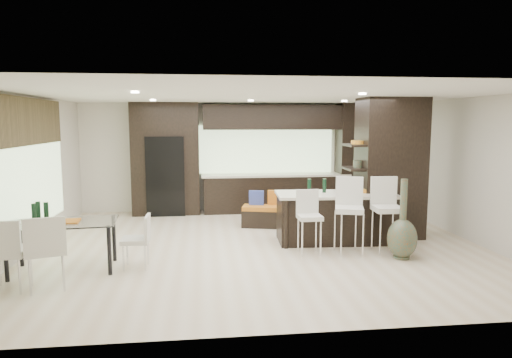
{
  "coord_description": "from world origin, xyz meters",
  "views": [
    {
      "loc": [
        -1.02,
        -8.04,
        2.25
      ],
      "look_at": [
        0.0,
        0.6,
        1.15
      ],
      "focal_mm": 32.0,
      "sensor_mm": 36.0,
      "label": 1
    }
  ],
  "objects": [
    {
      "name": "ground",
      "position": [
        0.0,
        0.0,
        0.0
      ],
      "size": [
        8.0,
        8.0,
        0.0
      ],
      "primitive_type": "plane",
      "color": "beige",
      "rests_on": "ground"
    },
    {
      "name": "back_wall",
      "position": [
        0.0,
        3.5,
        1.35
      ],
      "size": [
        8.0,
        0.02,
        2.7
      ],
      "primitive_type": "cube",
      "color": "beige",
      "rests_on": "ground"
    },
    {
      "name": "left_wall",
      "position": [
        -4.0,
        0.0,
        1.35
      ],
      "size": [
        0.02,
        7.0,
        2.7
      ],
      "primitive_type": "cube",
      "color": "beige",
      "rests_on": "ground"
    },
    {
      "name": "right_wall",
      "position": [
        4.0,
        0.0,
        1.35
      ],
      "size": [
        0.02,
        7.0,
        2.7
      ],
      "primitive_type": "cube",
      "color": "beige",
      "rests_on": "ground"
    },
    {
      "name": "ceiling",
      "position": [
        0.0,
        0.0,
        2.7
      ],
      "size": [
        8.0,
        7.0,
        0.02
      ],
      "primitive_type": "cube",
      "color": "white",
      "rests_on": "ground"
    },
    {
      "name": "window_left",
      "position": [
        -3.96,
        0.2,
        1.35
      ],
      "size": [
        0.04,
        3.2,
        1.9
      ],
      "primitive_type": "cube",
      "color": "#B2D199",
      "rests_on": "left_wall"
    },
    {
      "name": "window_back",
      "position": [
        0.6,
        3.46,
        1.55
      ],
      "size": [
        3.4,
        0.04,
        1.2
      ],
      "primitive_type": "cube",
      "color": "#B2D199",
      "rests_on": "back_wall"
    },
    {
      "name": "stone_accent",
      "position": [
        -3.93,
        0.2,
        2.25
      ],
      "size": [
        0.08,
        3.0,
        0.8
      ],
      "primitive_type": "cube",
      "color": "brown",
      "rests_on": "left_wall"
    },
    {
      "name": "ceiling_spots",
      "position": [
        0.0,
        0.25,
        2.68
      ],
      "size": [
        4.0,
        3.0,
        0.02
      ],
      "primitive_type": "cube",
      "color": "white",
      "rests_on": "ceiling"
    },
    {
      "name": "back_cabinetry",
      "position": [
        0.5,
        3.17,
        1.35
      ],
      "size": [
        6.8,
        0.68,
        2.7
      ],
      "primitive_type": "cube",
      "color": "black",
      "rests_on": "ground"
    },
    {
      "name": "refrigerator",
      "position": [
        -1.9,
        3.12,
        0.95
      ],
      "size": [
        0.9,
        0.68,
        1.9
      ],
      "primitive_type": "cube",
      "color": "black",
      "rests_on": "ground"
    },
    {
      "name": "partition_column",
      "position": [
        2.6,
        0.4,
        1.35
      ],
      "size": [
        1.2,
        0.8,
        2.7
      ],
      "primitive_type": "cube",
      "color": "black",
      "rests_on": "ground"
    },
    {
      "name": "kitchen_island",
      "position": [
        1.45,
        0.14,
        0.46
      ],
      "size": [
        2.26,
        1.07,
        0.92
      ],
      "primitive_type": "cube",
      "rotation": [
        0.0,
        0.0,
        -0.06
      ],
      "color": "black",
      "rests_on": "ground"
    },
    {
      "name": "stool_left",
      "position": [
        0.77,
        -0.62,
        0.44
      ],
      "size": [
        0.4,
        0.4,
        0.88
      ],
      "primitive_type": "cube",
      "rotation": [
        0.0,
        0.0,
        0.01
      ],
      "color": "silver",
      "rests_on": "ground"
    },
    {
      "name": "stool_mid",
      "position": [
        1.45,
        -0.66,
        0.53
      ],
      "size": [
        0.58,
        0.58,
        1.05
      ],
      "primitive_type": "cube",
      "rotation": [
        0.0,
        0.0,
        -0.28
      ],
      "color": "silver",
      "rests_on": "ground"
    },
    {
      "name": "stool_right",
      "position": [
        2.12,
        -0.66,
        0.52
      ],
      "size": [
        0.48,
        0.48,
        1.05
      ],
      "primitive_type": "cube",
      "rotation": [
        0.0,
        0.0,
        -0.04
      ],
      "color": "silver",
      "rests_on": "ground"
    },
    {
      "name": "bench",
      "position": [
        0.4,
        1.46,
        0.23
      ],
      "size": [
        1.25,
        0.73,
        0.45
      ],
      "primitive_type": "cube",
      "rotation": [
        0.0,
        0.0,
        -0.25
      ],
      "color": "black",
      "rests_on": "ground"
    },
    {
      "name": "floor_vase",
      "position": [
        2.23,
        -1.05,
        0.66
      ],
      "size": [
        0.52,
        0.52,
        1.33
      ],
      "primitive_type": null,
      "rotation": [
        0.0,
        0.0,
        -0.06
      ],
      "color": "#484F39",
      "rests_on": "ground"
    },
    {
      "name": "dining_table",
      "position": [
        -3.12,
        -1.04,
        0.37
      ],
      "size": [
        1.63,
        1.01,
        0.75
      ],
      "primitive_type": "cube",
      "rotation": [
        0.0,
        0.0,
        0.09
      ],
      "color": "white",
      "rests_on": "ground"
    },
    {
      "name": "chair_near",
      "position": [
        -3.12,
        -1.81,
        0.47
      ],
      "size": [
        0.64,
        0.64,
        0.95
      ],
      "primitive_type": "cube",
      "rotation": [
        0.0,
        0.0,
        0.31
      ],
      "color": "silver",
      "rests_on": "ground"
    },
    {
      "name": "chair_far",
      "position": [
        -3.61,
        -1.8,
        0.46
      ],
      "size": [
        0.51,
        0.51,
        0.92
      ],
      "primitive_type": "cube",
      "rotation": [
        0.0,
        0.0,
        0.03
      ],
      "color": "silver",
      "rests_on": "ground"
    },
    {
      "name": "chair_end",
      "position": [
        -2.06,
        -1.04,
        0.38
      ],
      "size": [
        0.42,
        0.42,
        0.76
      ],
      "primitive_type": "cube",
      "rotation": [
        0.0,
        0.0,
        1.55
      ],
      "color": "silver",
      "rests_on": "ground"
    }
  ]
}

